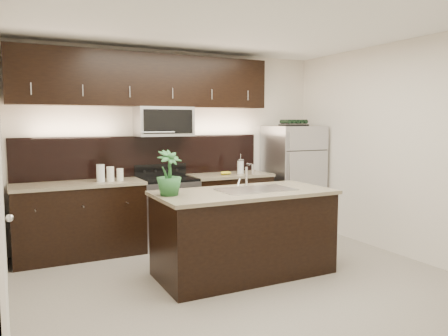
{
  "coord_description": "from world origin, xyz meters",
  "views": [
    {
      "loc": [
        -2.2,
        -3.95,
        1.69
      ],
      "look_at": [
        0.05,
        0.55,
        1.16
      ],
      "focal_mm": 35.0,
      "sensor_mm": 36.0,
      "label": 1
    }
  ],
  "objects": [
    {
      "name": "ground",
      "position": [
        0.0,
        0.0,
        0.0
      ],
      "size": [
        4.5,
        4.5,
        0.0
      ],
      "primitive_type": "plane",
      "color": "gray",
      "rests_on": "ground"
    },
    {
      "name": "room_walls",
      "position": [
        -0.11,
        -0.04,
        1.7
      ],
      "size": [
        4.52,
        4.02,
        2.71
      ],
      "color": "beige",
      "rests_on": "ground"
    },
    {
      "name": "counter_run",
      "position": [
        -0.46,
        1.69,
        0.47
      ],
      "size": [
        3.51,
        0.65,
        0.94
      ],
      "color": "black",
      "rests_on": "ground"
    },
    {
      "name": "upper_fixtures",
      "position": [
        -0.43,
        1.84,
        2.14
      ],
      "size": [
        3.49,
        0.4,
        1.66
      ],
      "color": "black",
      "rests_on": "counter_run"
    },
    {
      "name": "island",
      "position": [
        0.12,
        0.2,
        0.47
      ],
      "size": [
        1.96,
        0.96,
        0.94
      ],
      "color": "black",
      "rests_on": "ground"
    },
    {
      "name": "sink_faucet",
      "position": [
        0.27,
        0.21,
        0.96
      ],
      "size": [
        0.84,
        0.5,
        0.28
      ],
      "color": "silver",
      "rests_on": "island"
    },
    {
      "name": "refrigerator",
      "position": [
        1.8,
        1.63,
        0.81
      ],
      "size": [
        0.79,
        0.71,
        1.63
      ],
      "primitive_type": "cube",
      "color": "#B2B2B7",
      "rests_on": "ground"
    },
    {
      "name": "wine_rack",
      "position": [
        1.8,
        1.63,
        1.68
      ],
      "size": [
        0.4,
        0.25,
        0.1
      ],
      "color": "black",
      "rests_on": "refrigerator"
    },
    {
      "name": "plant",
      "position": [
        -0.72,
        0.28,
        1.17
      ],
      "size": [
        0.33,
        0.33,
        0.47
      ],
      "primitive_type": "imported",
      "rotation": [
        0.0,
        0.0,
        0.3
      ],
      "color": "#255C2A",
      "rests_on": "island"
    },
    {
      "name": "canisters",
      "position": [
        -1.06,
        1.64,
        1.04
      ],
      "size": [
        0.34,
        0.1,
        0.22
      ],
      "rotation": [
        0.0,
        0.0,
        -0.04
      ],
      "color": "silver",
      "rests_on": "counter_run"
    },
    {
      "name": "french_press",
      "position": [
        0.87,
        1.64,
        1.05
      ],
      "size": [
        0.1,
        0.1,
        0.28
      ],
      "rotation": [
        0.0,
        0.0,
        -0.06
      ],
      "color": "silver",
      "rests_on": "counter_run"
    },
    {
      "name": "bananas",
      "position": [
        0.56,
        1.61,
        0.97
      ],
      "size": [
        0.18,
        0.15,
        0.05
      ],
      "primitive_type": "ellipsoid",
      "rotation": [
        0.0,
        0.0,
        0.11
      ],
      "color": "gold",
      "rests_on": "counter_run"
    }
  ]
}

